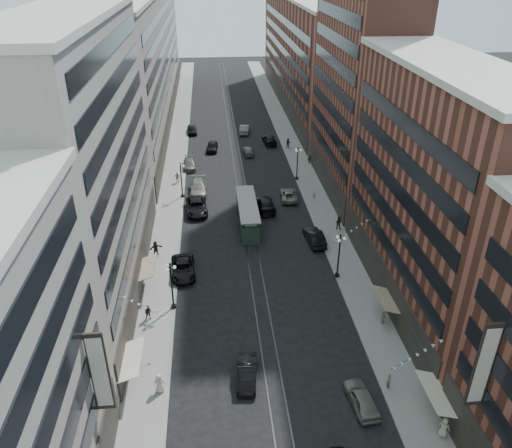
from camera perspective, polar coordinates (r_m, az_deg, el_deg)
name	(u,v)px	position (r m, az deg, el deg)	size (l,w,h in m)	color
ground	(241,182)	(81.39, -1.76, 4.82)	(220.00, 220.00, 0.00)	black
sidewalk_west	(175,161)	(90.70, -9.19, 7.08)	(4.00, 180.00, 0.15)	gray
sidewalk_east	(297,157)	(91.79, 4.75, 7.63)	(4.00, 180.00, 0.15)	gray
rail_west	(233,160)	(90.57, -2.63, 7.35)	(0.12, 180.00, 0.02)	#2D2D33
rail_east	(241,159)	(90.64, -1.74, 7.39)	(0.12, 180.00, 0.02)	#2D2D33
building_west_mid	(86,169)	(52.44, -18.87, 5.95)	(8.00, 36.00, 28.00)	gray
building_west_far	(148,59)	(112.77, -12.27, 17.91)	(8.00, 90.00, 26.00)	gray
building_east_mid	(434,195)	(51.86, 19.69, 3.13)	(8.00, 30.00, 24.00)	brown
building_east_tower	(363,50)	(74.47, 12.14, 18.89)	(8.00, 26.00, 42.00)	brown
building_east_far	(300,54)	(123.01, 5.03, 18.80)	(8.00, 72.00, 24.00)	brown
lamppost_sw_far	(172,284)	(51.97, -9.63, -6.81)	(1.03, 1.14, 5.52)	black
lamppost_sw_mid	(181,179)	(75.58, -8.53, 5.12)	(1.03, 1.14, 5.52)	black
lamppost_se_far	(339,254)	(56.76, 9.46, -3.45)	(1.03, 1.14, 5.52)	black
lamppost_se_mid	(297,162)	(81.22, 4.75, 7.05)	(1.03, 1.14, 5.52)	black
streetcar	(248,214)	(67.92, -0.96, 1.10)	(2.55, 11.53, 3.19)	#23372B
car_2	(183,268)	(58.39, -8.33, -5.03)	(2.66, 5.77, 1.60)	black
car_4	(361,398)	(44.11, 11.95, -18.91)	(1.85, 4.60, 1.57)	slate
car_5	(247,373)	(45.20, -1.07, -16.67)	(1.62, 4.65, 1.53)	black
pedestrian_1	(159,383)	(44.68, -10.99, -17.42)	(0.93, 0.51, 1.91)	beige
pedestrian_2	(149,313)	(52.08, -12.19, -9.89)	(0.83, 0.46, 1.71)	black
pedestrian_4	(389,381)	(45.79, 14.94, -16.93)	(0.89, 0.41, 1.53)	#B3A594
car_7	(197,207)	(71.81, -6.81, 1.97)	(2.92, 6.32, 1.76)	black
car_8	(198,187)	(77.75, -6.61, 4.17)	(2.50, 6.15, 1.79)	gray
car_9	(192,130)	(105.03, -7.34, 10.66)	(1.90, 4.73, 1.61)	black
car_10	(315,237)	(64.22, 6.71, -1.48)	(1.82, 5.23, 1.72)	black
car_11	(289,195)	(75.42, 3.77, 3.36)	(2.43, 5.27, 1.47)	slate
car_12	(269,140)	(98.36, 1.53, 9.63)	(2.27, 5.58, 1.62)	black
car_13	(212,146)	(94.91, -5.03, 8.82)	(1.95, 4.86, 1.66)	black
car_14	(244,129)	(104.35, -1.34, 10.79)	(1.82, 5.23, 1.72)	#636058
pedestrian_5	(156,248)	(62.26, -11.39, -2.71)	(1.71, 0.49, 1.85)	black
pedestrian_6	(177,177)	(81.46, -8.97, 5.29)	(1.05, 0.48, 1.80)	#A69E8A
pedestrian_7	(338,223)	(67.59, 9.38, 0.15)	(0.89, 0.49, 1.84)	black
pedestrian_8	(314,193)	(75.65, 6.62, 3.48)	(0.58, 0.38, 1.58)	beige
pedestrian_9	(309,159)	(88.49, 6.12, 7.35)	(1.04, 0.43, 1.62)	black
car_extra_0	(248,151)	(92.68, -0.91, 8.39)	(1.81, 4.49, 1.53)	#65615A
car_extra_1	(265,204)	(72.13, 1.04, 2.30)	(2.44, 6.01, 1.74)	black
car_extra_2	(189,164)	(87.32, -7.61, 6.82)	(2.12, 5.21, 1.51)	#615F57
pedestrian_extra_0	(383,317)	(52.19, 14.35, -10.21)	(1.44, 0.41, 1.55)	#B7AE98
pedestrian_extra_1	(444,427)	(43.47, 20.69, -20.90)	(0.91, 0.50, 1.86)	#B0A192
pedestrian_extra_2	(288,143)	(95.63, 3.71, 9.20)	(0.92, 0.51, 1.90)	black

